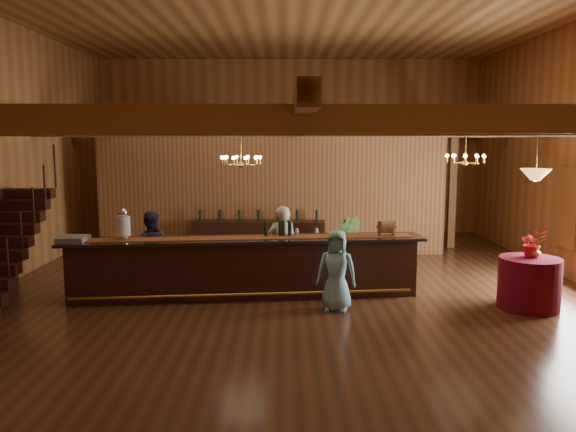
{
  "coord_description": "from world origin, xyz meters",
  "views": [
    {
      "loc": [
        -0.18,
        -11.04,
        3.0
      ],
      "look_at": [
        -0.1,
        0.53,
        1.42
      ],
      "focal_mm": 35.0,
      "sensor_mm": 36.0,
      "label": 1
    }
  ],
  "objects_px": {
    "tasting_bar": "(245,267)",
    "beverage_dispenser": "(123,225)",
    "raffle_drum": "(386,227)",
    "staff_second": "(150,249)",
    "bartender": "(282,246)",
    "floor_plant": "(346,240)",
    "chandelier_right": "(465,158)",
    "chandelier_left": "(241,160)",
    "round_table": "(529,283)",
    "pendant_lamp": "(536,174)",
    "backbar_shelf": "(259,239)",
    "guest": "(336,270)"
  },
  "relations": [
    {
      "from": "bartender",
      "to": "staff_second",
      "type": "distance_m",
      "value": 2.7
    },
    {
      "from": "tasting_bar",
      "to": "backbar_shelf",
      "type": "relative_size",
      "value": 2.05
    },
    {
      "from": "chandelier_right",
      "to": "staff_second",
      "type": "bearing_deg",
      "value": -177.92
    },
    {
      "from": "backbar_shelf",
      "to": "guest",
      "type": "distance_m",
      "value": 4.82
    },
    {
      "from": "chandelier_left",
      "to": "floor_plant",
      "type": "bearing_deg",
      "value": 39.23
    },
    {
      "from": "round_table",
      "to": "pendant_lamp",
      "type": "height_order",
      "value": "pendant_lamp"
    },
    {
      "from": "backbar_shelf",
      "to": "guest",
      "type": "relative_size",
      "value": 2.34
    },
    {
      "from": "round_table",
      "to": "staff_second",
      "type": "bearing_deg",
      "value": 167.4
    },
    {
      "from": "raffle_drum",
      "to": "chandelier_right",
      "type": "height_order",
      "value": "chandelier_right"
    },
    {
      "from": "round_table",
      "to": "bartender",
      "type": "xyz_separation_m",
      "value": [
        -4.41,
        1.56,
        0.37
      ]
    },
    {
      "from": "bartender",
      "to": "staff_second",
      "type": "relative_size",
      "value": 1.07
    },
    {
      "from": "chandelier_right",
      "to": "pendant_lamp",
      "type": "relative_size",
      "value": 0.89
    },
    {
      "from": "raffle_drum",
      "to": "bartender",
      "type": "relative_size",
      "value": 0.2
    },
    {
      "from": "guest",
      "to": "tasting_bar",
      "type": "bearing_deg",
      "value": 165.89
    },
    {
      "from": "bartender",
      "to": "guest",
      "type": "bearing_deg",
      "value": 118.85
    },
    {
      "from": "round_table",
      "to": "staff_second",
      "type": "distance_m",
      "value": 7.29
    },
    {
      "from": "bartender",
      "to": "floor_plant",
      "type": "relative_size",
      "value": 1.37
    },
    {
      "from": "beverage_dispenser",
      "to": "chandelier_left",
      "type": "relative_size",
      "value": 0.75
    },
    {
      "from": "chandelier_right",
      "to": "round_table",
      "type": "bearing_deg",
      "value": -70.33
    },
    {
      "from": "chandelier_left",
      "to": "bartender",
      "type": "height_order",
      "value": "chandelier_left"
    },
    {
      "from": "raffle_drum",
      "to": "pendant_lamp",
      "type": "xyz_separation_m",
      "value": [
        2.38,
        -1.02,
        1.08
      ]
    },
    {
      "from": "raffle_drum",
      "to": "chandelier_right",
      "type": "bearing_deg",
      "value": 24.96
    },
    {
      "from": "tasting_bar",
      "to": "pendant_lamp",
      "type": "relative_size",
      "value": 7.67
    },
    {
      "from": "raffle_drum",
      "to": "round_table",
      "type": "bearing_deg",
      "value": -23.06
    },
    {
      "from": "chandelier_left",
      "to": "floor_plant",
      "type": "height_order",
      "value": "chandelier_left"
    },
    {
      "from": "raffle_drum",
      "to": "round_table",
      "type": "distance_m",
      "value": 2.73
    },
    {
      "from": "guest",
      "to": "round_table",
      "type": "bearing_deg",
      "value": 14.99
    },
    {
      "from": "pendant_lamp",
      "to": "staff_second",
      "type": "relative_size",
      "value": 0.58
    },
    {
      "from": "tasting_bar",
      "to": "backbar_shelf",
      "type": "height_order",
      "value": "tasting_bar"
    },
    {
      "from": "pendant_lamp",
      "to": "staff_second",
      "type": "height_order",
      "value": "pendant_lamp"
    },
    {
      "from": "raffle_drum",
      "to": "floor_plant",
      "type": "bearing_deg",
      "value": 101.19
    },
    {
      "from": "tasting_bar",
      "to": "staff_second",
      "type": "xyz_separation_m",
      "value": [
        -1.99,
        0.77,
        0.2
      ]
    },
    {
      "from": "backbar_shelf",
      "to": "staff_second",
      "type": "bearing_deg",
      "value": -121.86
    },
    {
      "from": "tasting_bar",
      "to": "beverage_dispenser",
      "type": "bearing_deg",
      "value": 178.59
    },
    {
      "from": "raffle_drum",
      "to": "staff_second",
      "type": "distance_m",
      "value": 4.79
    },
    {
      "from": "raffle_drum",
      "to": "bartender",
      "type": "distance_m",
      "value": 2.15
    },
    {
      "from": "backbar_shelf",
      "to": "guest",
      "type": "bearing_deg",
      "value": -67.02
    },
    {
      "from": "staff_second",
      "to": "pendant_lamp",
      "type": "bearing_deg",
      "value": 160.45
    },
    {
      "from": "tasting_bar",
      "to": "pendant_lamp",
      "type": "distance_m",
      "value": 5.49
    },
    {
      "from": "round_table",
      "to": "pendant_lamp",
      "type": "bearing_deg",
      "value": 0.0
    },
    {
      "from": "round_table",
      "to": "raffle_drum",
      "type": "bearing_deg",
      "value": 156.94
    },
    {
      "from": "backbar_shelf",
      "to": "raffle_drum",
      "type": "bearing_deg",
      "value": -48.84
    },
    {
      "from": "beverage_dispenser",
      "to": "pendant_lamp",
      "type": "xyz_separation_m",
      "value": [
        7.37,
        -0.66,
        0.97
      ]
    },
    {
      "from": "round_table",
      "to": "pendant_lamp",
      "type": "relative_size",
      "value": 1.18
    },
    {
      "from": "round_table",
      "to": "chandelier_right",
      "type": "relative_size",
      "value": 1.33
    },
    {
      "from": "pendant_lamp",
      "to": "floor_plant",
      "type": "height_order",
      "value": "pendant_lamp"
    },
    {
      "from": "beverage_dispenser",
      "to": "backbar_shelf",
      "type": "bearing_deg",
      "value": 58.39
    },
    {
      "from": "raffle_drum",
      "to": "chandelier_right",
      "type": "relative_size",
      "value": 0.42
    },
    {
      "from": "staff_second",
      "to": "floor_plant",
      "type": "distance_m",
      "value": 4.65
    },
    {
      "from": "pendant_lamp",
      "to": "chandelier_left",
      "type": "bearing_deg",
      "value": 162.99
    }
  ]
}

